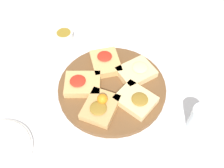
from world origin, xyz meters
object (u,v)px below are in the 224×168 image
serving_board (112,88)px  water_glass (200,119)px  dipping_bowl (64,35)px  plate_right (92,15)px

serving_board → water_glass: size_ratio=4.04×
water_glass → dipping_bowl: bearing=76.8°
serving_board → plate_right: size_ratio=1.59×
serving_board → dipping_bowl: (0.15, 0.31, 0.01)m
plate_right → serving_board: bearing=-139.4°
dipping_bowl → plate_right: bearing=-10.1°
serving_board → water_glass: water_glass is taller
plate_right → dipping_bowl: dipping_bowl is taller
water_glass → dipping_bowl: water_glass is taller
water_glass → dipping_bowl: 0.64m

